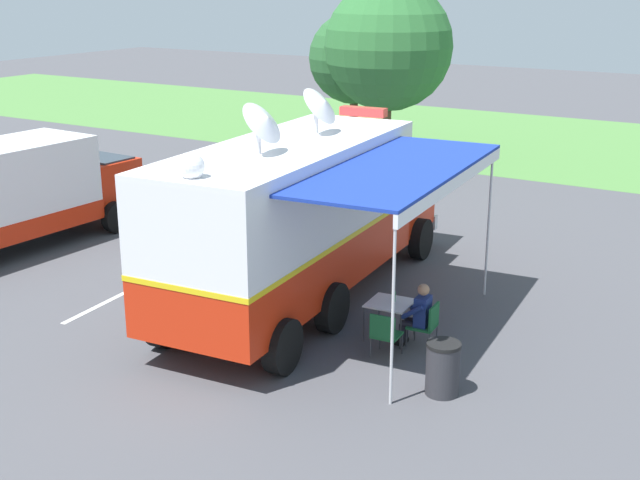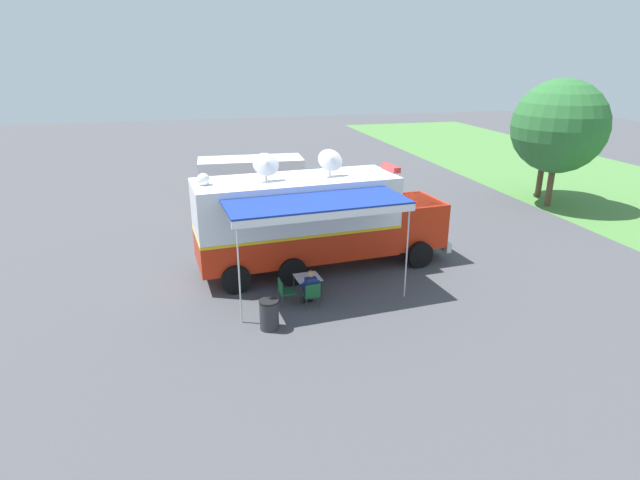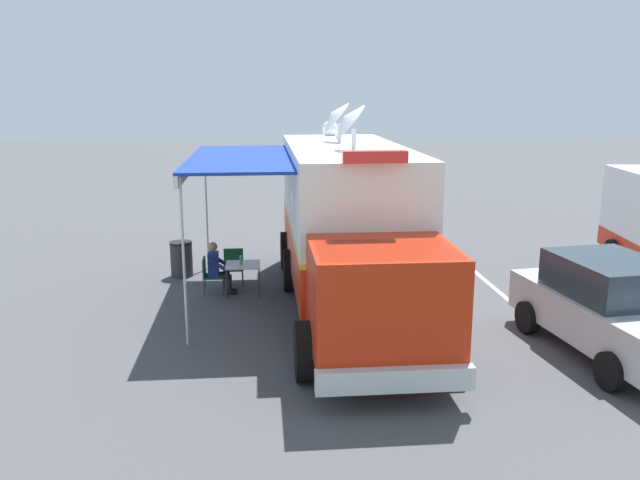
{
  "view_description": "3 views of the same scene",
  "coord_description": "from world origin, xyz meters",
  "views": [
    {
      "loc": [
        8.86,
        -13.45,
        6.59
      ],
      "look_at": [
        0.51,
        0.39,
        1.52
      ],
      "focal_mm": 47.11,
      "sensor_mm": 36.0,
      "label": 1
    },
    {
      "loc": [
        17.42,
        -3.53,
        7.58
      ],
      "look_at": [
        0.64,
        0.72,
        1.34
      ],
      "focal_mm": 28.81,
      "sensor_mm": 36.0,
      "label": 2
    },
    {
      "loc": [
        0.74,
        14.64,
        4.71
      ],
      "look_at": [
        0.57,
        -0.59,
        1.2
      ],
      "focal_mm": 36.65,
      "sensor_mm": 36.0,
      "label": 3
    }
  ],
  "objects": [
    {
      "name": "ground_plane",
      "position": [
        0.0,
        0.0,
        0.0
      ],
      "size": [
        100.0,
        100.0,
        0.0
      ],
      "primitive_type": "plane",
      "color": "#47474C"
    },
    {
      "name": "lot_stripe",
      "position": [
        -3.69,
        -0.5,
        0.0
      ],
      "size": [
        0.51,
        4.79,
        0.01
      ],
      "primitive_type": "cube",
      "rotation": [
        0.0,
        0.0,
        0.08
      ],
      "color": "silver",
      "rests_on": "ground"
    },
    {
      "name": "command_truck",
      "position": [
        -0.03,
        0.75,
        1.95
      ],
      "size": [
        5.46,
        9.66,
        4.53
      ],
      "color": "red",
      "rests_on": "ground"
    },
    {
      "name": "folding_table",
      "position": [
        2.38,
        -0.14,
        0.67
      ],
      "size": [
        0.86,
        0.86,
        0.73
      ],
      "color": "silver",
      "rests_on": "ground"
    },
    {
      "name": "water_bottle",
      "position": [
        2.41,
        -0.06,
        0.83
      ],
      "size": [
        0.07,
        0.07,
        0.22
      ],
      "color": "#3F9959",
      "rests_on": "folding_table"
    },
    {
      "name": "folding_chair_at_table",
      "position": [
        3.18,
        -0.19,
        0.51
      ],
      "size": [
        0.52,
        0.52,
        0.87
      ],
      "color": "#19562D",
      "rests_on": "ground"
    },
    {
      "name": "folding_chair_beside_table",
      "position": [
        2.7,
        -0.99,
        0.51
      ],
      "size": [
        0.52,
        0.52,
        0.87
      ],
      "color": "#19562D",
      "rests_on": "ground"
    },
    {
      "name": "seated_responder",
      "position": [
        2.99,
        -0.2,
        0.65
      ],
      "size": [
        0.68,
        0.58,
        1.25
      ],
      "color": "navy",
      "rests_on": "ground"
    },
    {
      "name": "trash_bin",
      "position": [
        4.13,
        -1.7,
        0.46
      ],
      "size": [
        0.57,
        0.57,
        0.91
      ],
      "color": "#2D2D33",
      "rests_on": "ground"
    },
    {
      "name": "car_behind_truck",
      "position": [
        -4.65,
        3.5,
        0.88
      ],
      "size": [
        2.62,
        4.47,
        1.76
      ],
      "color": "#B2B5BA",
      "rests_on": "ground"
    }
  ]
}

